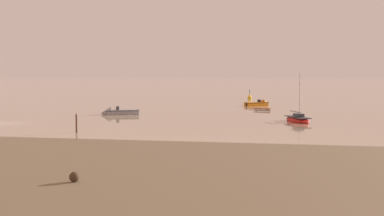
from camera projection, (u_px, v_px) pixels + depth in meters
ground_plane at (3, 124)px, 63.43m from camera, size 800.00×800.00×0.00m
tidal_rock_left at (74, 177)px, 29.06m from camera, size 0.56×0.56×0.56m
rowboat_moored_1 at (263, 110)px, 84.36m from camera, size 3.36×2.31×0.50m
sailboat_moored_1 at (298, 120)px, 65.65m from camera, size 3.84×5.82×6.27m
motorboat_moored_1 at (117, 113)px, 76.59m from camera, size 5.66×3.78×1.84m
motorboat_moored_2 at (260, 104)px, 96.40m from camera, size 4.90×4.44×1.69m
channel_buoy at (250, 97)px, 118.38m from camera, size 0.90×0.90×2.30m
mooring_post_near at (76, 124)px, 54.07m from camera, size 0.22×0.22×2.16m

